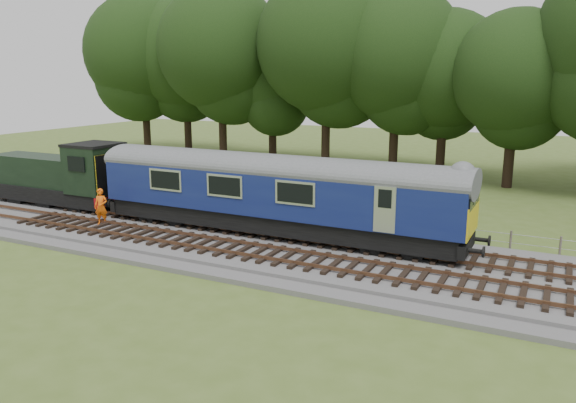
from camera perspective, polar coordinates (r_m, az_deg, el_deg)
The scene contains 9 objects.
ground at distance 24.00m, azimuth 6.09°, elevation -6.15°, with size 120.00×120.00×0.00m, color #4A6023.
ballast at distance 23.95m, azimuth 6.10°, elevation -5.76°, with size 70.00×7.00×0.35m, color #4C4C4F.
track_north at distance 25.13m, azimuth 7.23°, elevation -4.32°, with size 67.20×2.40×0.21m.
track_south at distance 22.45m, azimuth 4.68°, elevation -6.35°, with size 67.20×2.40×0.21m.
fence at distance 28.08m, azimuth 9.32°, elevation -3.44°, with size 64.00×0.12×1.00m, color #6B6054, non-canonical shape.
tree_line at distance 44.71m, azimuth 16.02°, elevation 2.26°, with size 70.00×8.00×18.00m, color black, non-canonical shape.
dmu_railcar at distance 26.25m, azimuth -1.46°, elevation 1.45°, with size 18.05×2.86×3.88m.
shunter_loco at distance 35.01m, azimuth -22.05°, elevation 2.31°, with size 8.91×2.60×3.38m.
worker at distance 29.73m, azimuth -18.46°, elevation -0.50°, with size 0.67×0.44×1.85m, color #FD610D.
Camera 1 is at (7.79, -21.34, 7.73)m, focal length 35.00 mm.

